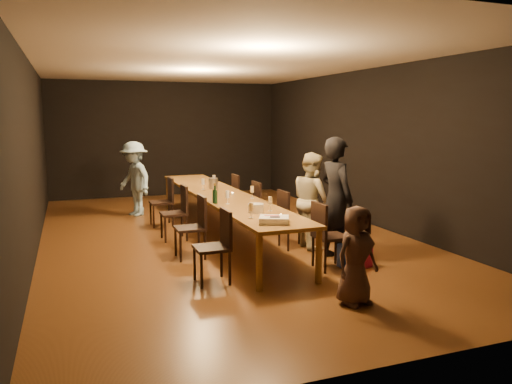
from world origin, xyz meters
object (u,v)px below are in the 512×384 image
object	(u,v)px
chair_left_1	(190,227)
chair_left_3	(161,202)
woman_tan	(312,200)
birthday_cake	(274,220)
chair_right_2	(266,207)
champagne_bottle	(215,193)
chair_right_3	(244,197)
plate_stack	(256,208)
chair_right_0	(331,236)
woman_birthday	(336,199)
table	(221,196)
chair_left_0	(212,247)
chair_right_1	(294,219)
chair_left_2	(174,213)
child	(356,255)
ice_bucket	(213,183)
man_blue	(134,179)

from	to	relation	value
chair_left_1	chair_left_3	bearing A→B (deg)	0.00
woman_tan	birthday_cake	size ratio (longest dim) A/B	3.34
chair_right_2	chair_left_3	bearing A→B (deg)	-125.22
birthday_cake	champagne_bottle	xyz separation A→B (m)	(-0.29, 1.67, 0.12)
chair_right_3	plate_stack	distance (m)	3.20
birthday_cake	chair_right_0	bearing A→B (deg)	36.21
chair_right_0	chair_left_3	xyz separation A→B (m)	(-1.70, 3.60, 0.00)
chair_left_1	woman_birthday	bearing A→B (deg)	-111.56
chair_left_1	champagne_bottle	world-z (taller)	champagne_bottle
table	chair_left_0	size ratio (longest dim) A/B	6.45
chair_right_1	chair_left_0	size ratio (longest dim) A/B	1.00
woman_tan	chair_left_0	bearing A→B (deg)	123.29
chair_left_2	child	size ratio (longest dim) A/B	0.83
ice_bucket	chair_right_2	bearing A→B (deg)	-40.69
chair_right_2	champagne_bottle	distance (m)	1.60
woman_birthday	woman_tan	distance (m)	0.77
chair_right_1	chair_left_1	xyz separation A→B (m)	(-1.70, 0.00, 0.00)
chair_left_3	chair_right_0	bearing A→B (deg)	-154.72
chair_right_1	chair_left_3	size ratio (longest dim) A/B	1.00
chair_right_0	man_blue	distance (m)	5.23
chair_right_3	man_blue	bearing A→B (deg)	-120.39
chair_right_3	woman_birthday	size ratio (longest dim) A/B	0.52
chair_left_3	woman_birthday	size ratio (longest dim) A/B	0.52
chair_left_0	champagne_bottle	bearing A→B (deg)	-17.71
woman_birthday	champagne_bottle	world-z (taller)	woman_birthday
woman_tan	champagne_bottle	world-z (taller)	woman_tan
chair_left_0	table	bearing A→B (deg)	-19.50
table	plate_stack	size ratio (longest dim) A/B	26.87
chair_right_2	woman_tan	bearing A→B (deg)	13.67
child	birthday_cake	xyz separation A→B (m)	(-0.54, 1.07, 0.23)
table	chair_right_3	xyz separation A→B (m)	(0.85, 1.20, -0.24)
man_blue	champagne_bottle	size ratio (longest dim) A/B	4.93
chair_left_3	champagne_bottle	bearing A→B (deg)	-167.45
chair_left_3	plate_stack	distance (m)	3.17
chair_right_0	chair_right_2	distance (m)	2.40
chair_right_1	birthday_cake	size ratio (longest dim) A/B	2.03
chair_left_0	woman_tan	world-z (taller)	woman_tan
table	woman_birthday	xyz separation A→B (m)	(1.15, -1.99, 0.20)
chair_left_3	table	bearing A→B (deg)	-144.69
chair_right_0	ice_bucket	world-z (taller)	ice_bucket
chair_left_3	plate_stack	bearing A→B (deg)	-165.32
woman_birthday	chair_left_3	bearing A→B (deg)	24.77
woman_birthday	man_blue	world-z (taller)	woman_birthday
table	chair_right_3	world-z (taller)	chair_right_3
chair_right_3	man_blue	size ratio (longest dim) A/B	0.59
chair_right_1	child	bearing A→B (deg)	-8.98
chair_right_2	man_blue	size ratio (longest dim) A/B	0.59
chair_right_1	birthday_cake	world-z (taller)	chair_right_1
chair_left_0	woman_tan	size ratio (longest dim) A/B	0.61
chair_left_0	champagne_bottle	world-z (taller)	champagne_bottle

